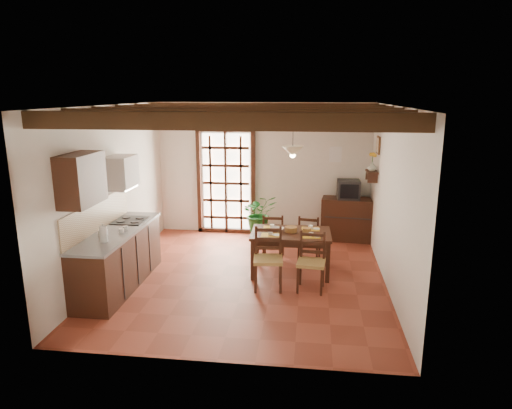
% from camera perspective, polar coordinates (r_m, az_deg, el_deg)
% --- Properties ---
extents(ground_plane, '(5.00, 5.00, 0.00)m').
position_cam_1_polar(ground_plane, '(7.71, -1.11, -9.02)').
color(ground_plane, brown).
extents(room_shell, '(4.52, 5.02, 2.81)m').
position_cam_1_polar(room_shell, '(7.20, -1.18, 4.42)').
color(room_shell, silver).
rests_on(room_shell, ground_plane).
extents(ceiling_beams, '(4.50, 4.34, 0.20)m').
position_cam_1_polar(ceiling_beams, '(7.11, -1.22, 11.39)').
color(ceiling_beams, black).
rests_on(ceiling_beams, room_shell).
extents(french_door, '(1.26, 0.11, 2.32)m').
position_cam_1_polar(french_door, '(9.82, -3.77, 3.13)').
color(french_door, white).
rests_on(french_door, ground_plane).
extents(kitchen_counter, '(0.64, 2.25, 1.38)m').
position_cam_1_polar(kitchen_counter, '(7.52, -16.82, -6.37)').
color(kitchen_counter, '#331A10').
rests_on(kitchen_counter, ground_plane).
extents(upper_cabinet, '(0.35, 0.80, 0.70)m').
position_cam_1_polar(upper_cabinet, '(6.61, -21.01, 2.95)').
color(upper_cabinet, '#331A10').
rests_on(upper_cabinet, room_shell).
extents(range_hood, '(0.38, 0.60, 0.54)m').
position_cam_1_polar(range_hood, '(7.72, -16.50, 3.88)').
color(range_hood, white).
rests_on(range_hood, room_shell).
extents(counter_items, '(0.50, 1.43, 0.25)m').
position_cam_1_polar(counter_items, '(7.45, -16.80, -2.63)').
color(counter_items, black).
rests_on(counter_items, kitchen_counter).
extents(dining_table, '(1.34, 0.88, 0.72)m').
position_cam_1_polar(dining_table, '(7.70, 4.37, -4.12)').
color(dining_table, '#381D12').
rests_on(dining_table, ground_plane).
extents(chair_near_left, '(0.49, 0.47, 0.97)m').
position_cam_1_polar(chair_near_left, '(7.18, 1.52, -8.16)').
color(chair_near_left, '#A68646').
rests_on(chair_near_left, ground_plane).
extents(chair_near_right, '(0.45, 0.44, 0.91)m').
position_cam_1_polar(chair_near_right, '(7.18, 6.88, -8.44)').
color(chair_near_right, '#A68646').
rests_on(chair_near_right, ground_plane).
extents(chair_far_left, '(0.40, 0.38, 0.86)m').
position_cam_1_polar(chair_far_left, '(8.46, 2.19, -4.95)').
color(chair_far_left, '#A68646').
rests_on(chair_far_left, ground_plane).
extents(chair_far_right, '(0.44, 0.43, 0.85)m').
position_cam_1_polar(chair_far_right, '(8.45, 6.67, -5.09)').
color(chair_far_right, '#A68646').
rests_on(chair_far_right, ground_plane).
extents(table_setting, '(0.96, 0.64, 0.09)m').
position_cam_1_polar(table_setting, '(7.67, 4.38, -3.49)').
color(table_setting, gold).
rests_on(table_setting, dining_table).
extents(table_bowl, '(0.27, 0.27, 0.05)m').
position_cam_1_polar(table_bowl, '(7.71, 2.64, -3.12)').
color(table_bowl, white).
rests_on(table_bowl, dining_table).
extents(sideboard, '(1.08, 0.58, 0.88)m').
position_cam_1_polar(sideboard, '(9.63, 11.30, -1.81)').
color(sideboard, '#331A10').
rests_on(sideboard, ground_plane).
extents(crt_tv, '(0.45, 0.42, 0.38)m').
position_cam_1_polar(crt_tv, '(9.48, 11.48, 1.86)').
color(crt_tv, black).
rests_on(crt_tv, sideboard).
extents(fuse_box, '(0.25, 0.03, 0.32)m').
position_cam_1_polar(fuse_box, '(9.60, 9.91, 6.19)').
color(fuse_box, white).
rests_on(fuse_box, room_shell).
extents(plant_pot, '(0.36, 0.36, 0.22)m').
position_cam_1_polar(plant_pot, '(9.53, 0.42, -3.78)').
color(plant_pot, maroon).
rests_on(plant_pot, ground_plane).
extents(potted_plant, '(2.28, 2.13, 2.04)m').
position_cam_1_polar(potted_plant, '(9.40, 0.42, -1.11)').
color(potted_plant, '#144C19').
rests_on(potted_plant, ground_plane).
extents(wall_shelf, '(0.20, 0.42, 0.20)m').
position_cam_1_polar(wall_shelf, '(8.83, 14.27, 3.74)').
color(wall_shelf, '#331A10').
rests_on(wall_shelf, room_shell).
extents(shelf_vase, '(0.15, 0.15, 0.15)m').
position_cam_1_polar(shelf_vase, '(8.81, 14.32, 4.63)').
color(shelf_vase, '#B2BFB2').
rests_on(shelf_vase, wall_shelf).
extents(shelf_flowers, '(0.14, 0.14, 0.36)m').
position_cam_1_polar(shelf_flowers, '(8.78, 14.40, 5.97)').
color(shelf_flowers, gold).
rests_on(shelf_flowers, shelf_vase).
extents(framed_picture, '(0.03, 0.32, 0.32)m').
position_cam_1_polar(framed_picture, '(8.77, 15.02, 7.19)').
color(framed_picture, brown).
rests_on(framed_picture, room_shell).
extents(pendant_lamp, '(0.36, 0.36, 0.84)m').
position_cam_1_polar(pendant_lamp, '(7.48, 4.61, 6.76)').
color(pendant_lamp, black).
rests_on(pendant_lamp, room_shell).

